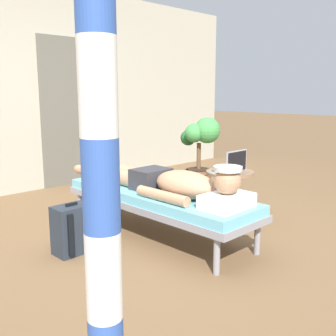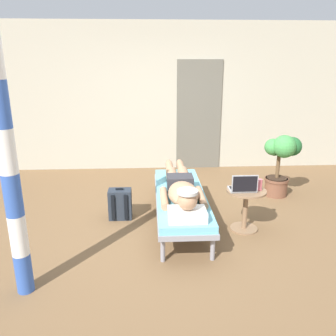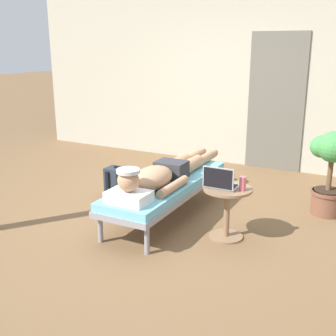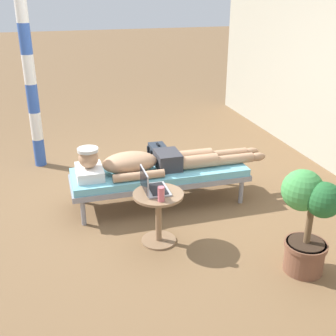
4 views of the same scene
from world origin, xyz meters
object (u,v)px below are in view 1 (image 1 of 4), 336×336
object	(u,v)px
side_table	(230,187)
drink_glass	(240,163)
porch_post	(98,87)
potted_plant	(202,146)
person_reclining	(166,182)
lounge_chair	(158,199)
backpack	(72,230)
laptop	(231,167)

from	to	relation	value
side_table	drink_glass	distance (m)	0.28
porch_post	side_table	bearing A→B (deg)	25.15
potted_plant	porch_post	xyz separation A→B (m)	(-3.13, -2.16, 0.73)
person_reclining	lounge_chair	bearing A→B (deg)	90.00
lounge_chair	backpack	bearing A→B (deg)	166.30
person_reclining	porch_post	size ratio (longest dim) A/B	0.82
person_reclining	potted_plant	bearing A→B (deg)	30.87
lounge_chair	person_reclining	distance (m)	0.20
drink_glass	person_reclining	bearing A→B (deg)	172.13
lounge_chair	drink_glass	bearing A→B (deg)	-14.00
side_table	porch_post	world-z (taller)	porch_post
lounge_chair	drink_glass	size ratio (longest dim) A/B	14.47
laptop	lounge_chair	bearing A→B (deg)	159.40
potted_plant	porch_post	size ratio (longest dim) A/B	0.37
person_reclining	laptop	bearing A→B (deg)	-13.09
lounge_chair	drink_glass	world-z (taller)	drink_glass
porch_post	lounge_chair	bearing A→B (deg)	40.40
person_reclining	side_table	world-z (taller)	person_reclining
porch_post	backpack	bearing A→B (deg)	63.39
person_reclining	laptop	size ratio (longest dim) A/B	7.00
lounge_chair	potted_plant	distance (m)	1.83
side_table	potted_plant	world-z (taller)	potted_plant
person_reclining	porch_post	distance (m)	2.11
laptop	porch_post	bearing A→B (deg)	-155.33
potted_plant	porch_post	bearing A→B (deg)	-145.44
drink_glass	porch_post	distance (m)	2.79
person_reclining	laptop	distance (m)	0.74
drink_glass	backpack	xyz separation A→B (m)	(-1.72, 0.42, -0.40)
backpack	potted_plant	size ratio (longest dim) A/B	0.43
lounge_chair	potted_plant	xyz separation A→B (m)	(1.60, 0.85, 0.25)
drink_glass	porch_post	bearing A→B (deg)	-156.45
laptop	drink_glass	distance (m)	0.21
person_reclining	potted_plant	size ratio (longest dim) A/B	2.21
laptop	potted_plant	size ratio (longest dim) A/B	0.32
laptop	porch_post	world-z (taller)	porch_post
laptop	backpack	xyz separation A→B (m)	(-1.51, 0.46, -0.39)
lounge_chair	side_table	distance (m)	0.81
person_reclining	potted_plant	distance (m)	1.86
laptop	potted_plant	bearing A→B (deg)	52.00
backpack	potted_plant	xyz separation A→B (m)	(2.38, 0.66, 0.40)
side_table	porch_post	distance (m)	2.74
laptop	drink_glass	size ratio (longest dim) A/B	2.26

